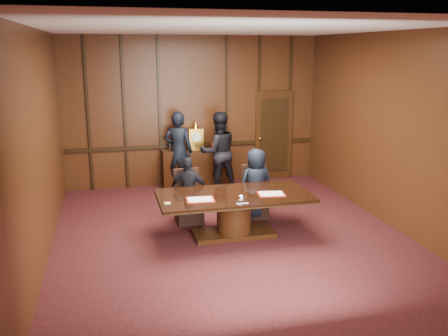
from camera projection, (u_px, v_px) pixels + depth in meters
name	position (u px, v px, depth m)	size (l,w,h in m)	color
room	(233.00, 137.00, 8.04)	(7.00, 7.04, 3.50)	black
sideboard	(196.00, 166.00, 11.26)	(1.60, 0.45, 1.54)	black
conference_table	(234.00, 208.00, 8.19)	(2.62, 1.32, 0.76)	black
folder_left	(200.00, 200.00, 7.81)	(0.48, 0.36, 0.02)	maroon
folder_right	(271.00, 194.00, 8.12)	(0.50, 0.39, 0.02)	maroon
inkstand	(241.00, 199.00, 7.70)	(0.20, 0.14, 0.12)	white
notepad	(167.00, 203.00, 7.64)	(0.10, 0.07, 0.01)	#FCDA7B
chair_left	(189.00, 207.00, 8.92)	(0.50, 0.50, 0.99)	black
chair_right	(255.00, 202.00, 9.22)	(0.55, 0.55, 0.99)	black
signatory_left	(189.00, 191.00, 8.77)	(0.74, 0.31, 1.26)	black
signatory_right	(256.00, 184.00, 9.06)	(0.67, 0.43, 1.36)	black
witness_left	(178.00, 151.00, 10.91)	(0.66, 0.44, 1.82)	black
witness_right	(218.00, 152.00, 10.76)	(0.89, 0.69, 1.83)	black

